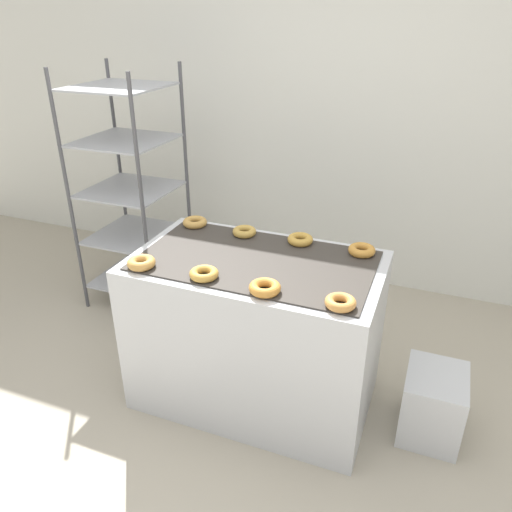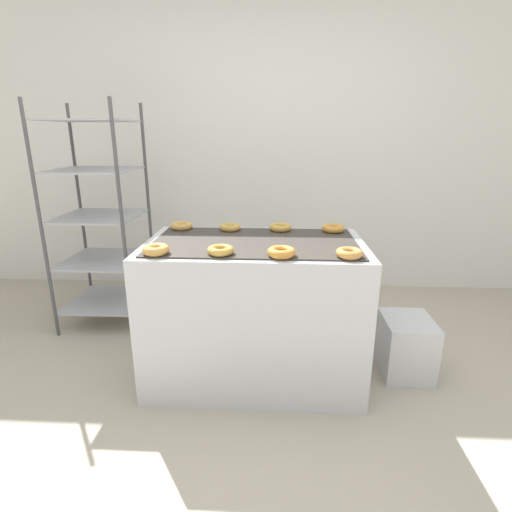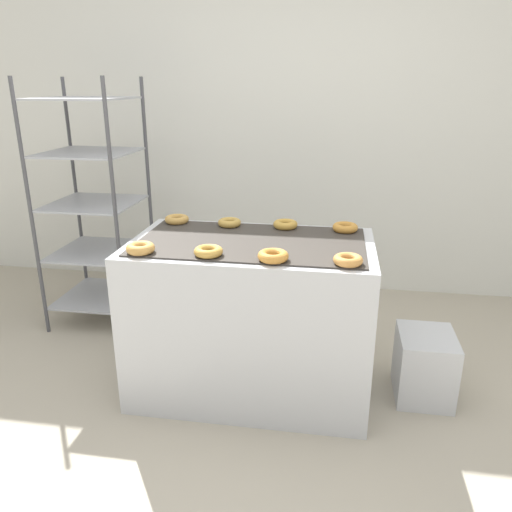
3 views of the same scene
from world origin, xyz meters
name	(u,v)px [view 2 (image 2 of 3)]	position (x,y,z in m)	size (l,w,h in m)	color
ground_plane	(248,447)	(0.00, 0.00, 0.00)	(14.00, 14.00, 0.00)	#B2A893
wall_back	(264,132)	(0.00, 2.12, 1.40)	(8.00, 0.05, 2.80)	silver
fryer_machine	(255,311)	(0.00, 0.61, 0.41)	(1.21, 0.71, 0.83)	silver
baking_rack_cart	(100,216)	(-1.17, 1.28, 0.82)	(0.58, 0.59, 1.61)	#4C4C51
glaze_bin	(406,346)	(0.90, 0.66, 0.18)	(0.28, 0.34, 0.35)	silver
donut_near_left	(156,250)	(-0.47, 0.34, 0.85)	(0.13, 0.13, 0.04)	gold
donut_near_midleft	(221,250)	(-0.15, 0.36, 0.85)	(0.13, 0.13, 0.04)	gold
donut_near_midright	(281,252)	(0.14, 0.34, 0.85)	(0.14, 0.14, 0.04)	#CD8736
donut_near_right	(349,253)	(0.47, 0.34, 0.85)	(0.13, 0.13, 0.04)	#D28E44
donut_far_left	(182,226)	(-0.47, 0.87, 0.85)	(0.13, 0.13, 0.04)	#C19044
donut_far_midleft	(230,227)	(-0.16, 0.85, 0.85)	(0.13, 0.13, 0.04)	#BE9341
donut_far_midright	(280,227)	(0.14, 0.86, 0.85)	(0.13, 0.13, 0.04)	gold
donut_far_right	(333,228)	(0.46, 0.85, 0.85)	(0.13, 0.13, 0.04)	#CB8936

